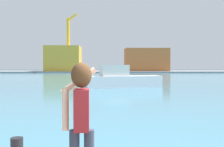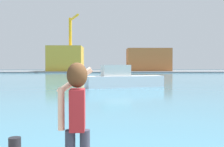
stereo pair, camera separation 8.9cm
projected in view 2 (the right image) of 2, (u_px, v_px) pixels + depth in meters
name	position (u px, v px, depth m)	size (l,w,h in m)	color
ground_plane	(109.00, 77.00, 53.52)	(220.00, 220.00, 0.00)	#334751
harbor_water	(109.00, 77.00, 55.51)	(140.00, 100.00, 0.02)	teal
far_shore_dock	(108.00, 72.00, 95.48)	(140.00, 20.00, 0.46)	gray
person_photographer	(77.00, 112.00, 3.66)	(0.53, 0.55, 1.74)	#2D3342
harbor_bollard	(15.00, 146.00, 5.13)	(0.23, 0.23, 0.33)	black
boat_moored	(123.00, 79.00, 28.78)	(8.60, 4.21, 2.41)	white
warehouse_left	(66.00, 59.00, 92.59)	(11.52, 11.41, 8.47)	gold
warehouse_right	(148.00, 60.00, 95.11)	(15.06, 8.65, 7.92)	#B26633
port_crane	(71.00, 39.00, 90.31)	(4.47, 10.82, 18.10)	yellow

